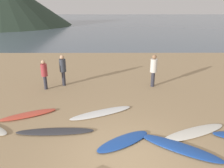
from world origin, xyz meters
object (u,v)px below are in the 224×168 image
Objects in this scene: surfboard_5 at (180,148)px; surfboard_6 at (194,132)px; person_1 at (44,72)px; surfboard_1 at (29,115)px; surfboard_3 at (101,113)px; person_0 at (63,68)px; person_2 at (154,68)px; surfboard_2 at (55,131)px; surfboard_4 at (124,141)px.

surfboard_6 is (0.76, 0.84, -0.00)m from surfboard_5.
person_1 is at bearing 123.54° from surfboard_6.
person_1 is (-0.14, 2.93, 0.88)m from surfboard_1.
surfboard_1 is at bearing 157.92° from surfboard_3.
person_0 is at bearing 98.52° from surfboard_3.
surfboard_1 reaches higher than surfboard_3.
person_2 is at bearing -80.72° from person_0.
surfboard_1 is at bearing -179.87° from person_0.
surfboard_6 is at bearing -119.58° from person_0.
person_2 reaches higher than surfboard_1.
surfboard_2 is 6.28m from person_2.
surfboard_2 is 4.51m from person_1.
surfboard_1 reaches higher than surfboard_2.
surfboard_5 is at bearing -128.46° from person_0.
surfboard_1 reaches higher than surfboard_6.
surfboard_5 reaches higher than surfboard_6.
surfboard_5 is (2.51, -2.29, 0.00)m from surfboard_3.
surfboard_3 is 1.56× the size of person_0.
surfboard_2 is at bearing 31.68° from person_2.
surfboard_1 is 1.83m from surfboard_2.
surfboard_2 is at bearing -163.65° from surfboard_3.
person_2 is (0.16, 5.45, 1.00)m from surfboard_5.
surfboard_6 is 1.66× the size of person_1.
surfboard_5 is (5.44, -2.14, -0.00)m from surfboard_1.
surfboard_4 is at bearing -92.79° from surfboard_3.
surfboard_2 is 1.03× the size of surfboard_6.
surfboard_4 is at bearing 168.81° from surfboard_6.
surfboard_6 is at bearing 82.19° from person_2.
surfboard_3 is at bearing -23.29° from surfboard_1.
surfboard_2 is at bearing 156.38° from surfboard_6.
person_0 is at bearing 52.41° from surfboard_1.
person_1 reaches higher than surfboard_3.
surfboard_2 is 4.18m from surfboard_5.
surfboard_3 is 4.14m from person_0.
surfboard_1 is 0.85× the size of surfboard_5.
person_0 reaches higher than surfboard_5.
person_0 reaches higher than surfboard_1.
surfboard_1 is at bearing 135.65° from surfboard_2.
person_0 is 4.90m from person_2.
person_1 is (-3.06, 2.78, 0.89)m from surfboard_3.
person_2 is (-0.60, 4.61, 1.00)m from surfboard_6.
surfboard_5 is 1.14m from surfboard_6.
person_0 reaches higher than surfboard_2.
surfboard_3 is 1.02× the size of surfboard_6.
surfboard_3 is 1.51× the size of person_2.
surfboard_1 is at bearing 120.40° from surfboard_4.
person_2 is (5.60, 3.31, 1.00)m from surfboard_1.
surfboard_4 is at bearing 54.55° from person_2.
surfboard_3 is 4.23m from person_1.
surfboard_2 is at bearing 132.44° from surfboard_4.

